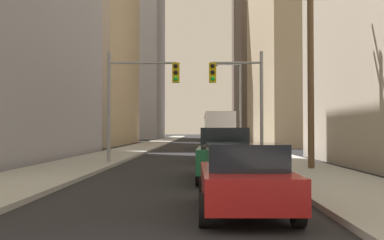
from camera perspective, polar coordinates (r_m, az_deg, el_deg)
sidewalk_left at (r=55.38m, az=-5.30°, el=-3.14°), size 3.66×160.00×0.15m
sidewalk_right at (r=55.23m, az=5.70°, el=-3.15°), size 3.66×160.00×0.15m
city_bus at (r=42.05m, az=3.39°, el=-1.18°), size 2.67×11.50×3.40m
pickup_truck_green at (r=16.32m, az=4.38°, el=-4.40°), size 2.20×5.46×1.90m
sedan_red at (r=9.63m, az=6.74°, el=-7.47°), size 1.95×4.22×1.52m
sedan_black at (r=25.19m, az=3.51°, el=-3.70°), size 1.95×4.26×1.52m
sedan_maroon at (r=31.83m, az=2.83°, el=-3.21°), size 1.95×4.24×1.52m
traffic_signal_near_left at (r=23.70m, az=-6.78°, el=4.09°), size 3.85×0.44×6.00m
traffic_signal_near_right at (r=23.57m, az=6.12°, el=4.00°), size 2.88×0.44×6.00m
utility_pole_right at (r=20.23m, az=15.08°, el=7.18°), size 2.20×0.28×9.03m
street_lamp_right at (r=36.82m, az=5.65°, el=2.94°), size 2.53×0.32×7.50m
building_left_mid_office at (r=61.35m, az=-18.65°, el=8.07°), size 22.08×22.50×23.56m
building_right_mid_block at (r=58.87m, az=16.50°, el=9.60°), size 16.38×24.68×25.87m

